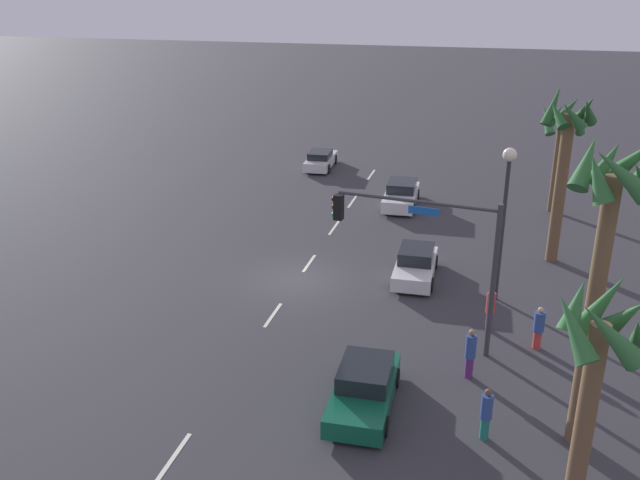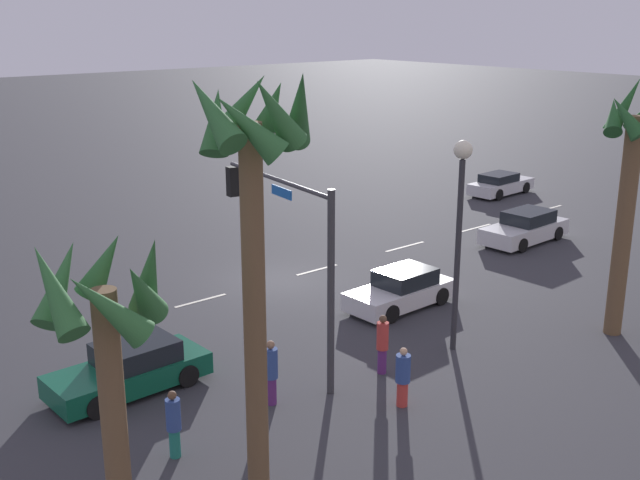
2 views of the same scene
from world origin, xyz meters
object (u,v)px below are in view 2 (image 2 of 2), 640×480
pedestrian_1 (174,423)px  car_2 (401,290)px  palm_tree_3 (632,164)px  streetlamp (460,207)px  pedestrian_0 (271,371)px  car_1 (130,369)px  pedestrian_2 (382,343)px  palm_tree_2 (106,329)px  car_0 (525,228)px  car_3 (500,184)px  palm_tree_1 (254,190)px  pedestrian_3 (403,376)px  traffic_signal (289,236)px

pedestrian_1 → car_2: bearing=-162.7°
pedestrian_1 → palm_tree_3: palm_tree_3 is taller
streetlamp → pedestrian_0: size_ratio=3.59×
car_1 → car_2: car_1 is taller
pedestrian_2 → palm_tree_2: palm_tree_2 is taller
pedestrian_2 → car_1: bearing=-31.4°
car_0 → palm_tree_2: palm_tree_2 is taller
car_3 → streetlamp: bearing=33.9°
pedestrian_2 → palm_tree_3: (-7.93, 2.72, 4.65)m
pedestrian_0 → palm_tree_3: size_ratio=0.22×
pedestrian_0 → palm_tree_2: (5.73, 2.93, 3.70)m
streetlamp → palm_tree_1: size_ratio=0.71×
car_0 → pedestrian_3: size_ratio=2.80×
streetlamp → palm_tree_1: (9.13, 2.49, 2.25)m
car_0 → palm_tree_1: bearing=21.6°
car_0 → palm_tree_3: bearing=51.5°
car_1 → palm_tree_2: bearing=62.1°
car_3 → pedestrian_2: size_ratio=2.47×
traffic_signal → pedestrian_3: traffic_signal is taller
streetlamp → palm_tree_3: (-5.03, 2.52, 1.06)m
pedestrian_0 → palm_tree_2: palm_tree_2 is taller
car_1 → traffic_signal: (-4.41, 1.53, 3.35)m
pedestrian_2 → palm_tree_1: palm_tree_1 is taller
pedestrian_0 → palm_tree_1: (2.67, 3.25, 5.84)m
streetlamp → pedestrian_2: streetlamp is taller
traffic_signal → streetlamp: streetlamp is taller
car_1 → palm_tree_3: (-14.00, 6.43, 4.98)m
car_1 → pedestrian_2: size_ratio=2.46×
car_0 → pedestrian_0: bearing=15.4°
pedestrian_0 → palm_tree_2: size_ratio=0.28×
streetlamp → pedestrian_3: 5.55m
pedestrian_1 → pedestrian_3: size_ratio=1.02×
car_3 → palm_tree_1: (27.74, 14.99, 6.21)m
pedestrian_1 → palm_tree_3: bearing=169.8°
traffic_signal → pedestrian_0: bearing=40.4°
palm_tree_2 → palm_tree_3: palm_tree_3 is taller
car_3 → palm_tree_3: bearing=47.9°
traffic_signal → streetlamp: bearing=152.3°
streetlamp → palm_tree_1: palm_tree_1 is taller
car_1 → pedestrian_0: pedestrian_0 is taller
car_2 → palm_tree_3: size_ratio=0.51×
traffic_signal → pedestrian_1: bearing=23.5°
streetlamp → pedestrian_1: streetlamp is taller
car_2 → pedestrian_3: 7.32m
pedestrian_1 → pedestrian_3: 6.13m
traffic_signal → pedestrian_0: 3.92m
pedestrian_2 → pedestrian_0: bearing=-8.9°
car_0 → palm_tree_2: 25.39m
palm_tree_3 → pedestrian_3: bearing=-6.2°
pedestrian_3 → palm_tree_2: size_ratio=0.26×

